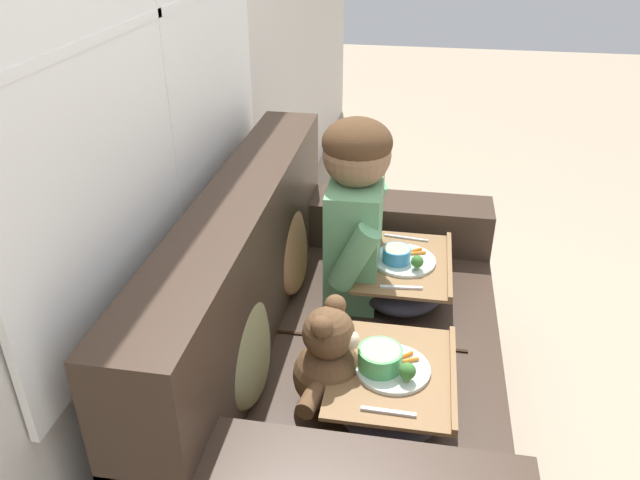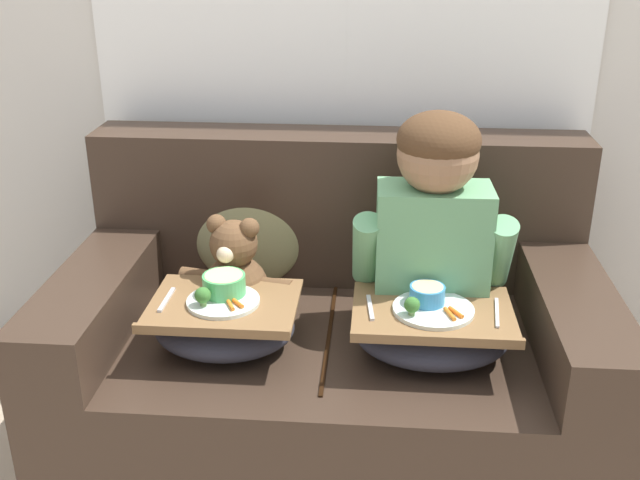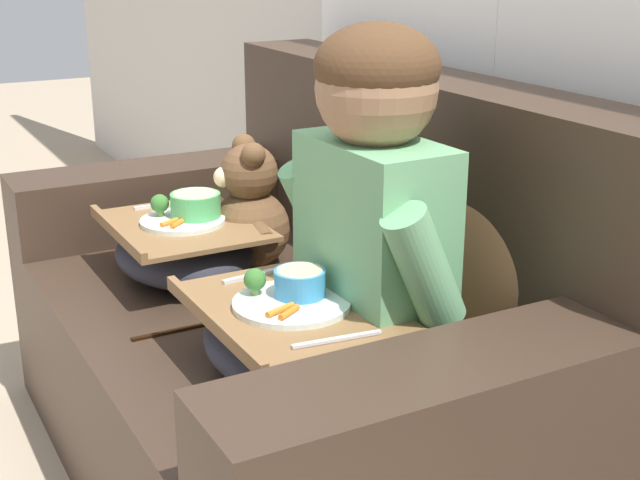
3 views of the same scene
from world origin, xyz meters
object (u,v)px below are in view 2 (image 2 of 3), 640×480
at_px(lap_tray_child, 432,332).
at_px(couch, 332,347).
at_px(throw_pillow_behind_child, 426,237).
at_px(child_figure, 434,214).
at_px(teddy_bear, 235,276).
at_px(throw_pillow_behind_teddy, 248,231).
at_px(lap_tray_teddy, 224,322).

bearing_deg(lap_tray_child, couch, 144.89).
height_order(throw_pillow_behind_child, child_figure, child_figure).
relative_size(child_figure, teddy_bear, 1.82).
bearing_deg(teddy_bear, lap_tray_child, -16.59).
bearing_deg(couch, child_figure, -5.36).
bearing_deg(child_figure, teddy_bear, -179.67).
bearing_deg(couch, throw_pillow_behind_teddy, 143.02).
bearing_deg(couch, teddy_bear, -174.01).
bearing_deg(couch, throw_pillow_behind_child, 36.98).
bearing_deg(throw_pillow_behind_teddy, throw_pillow_behind_child, 0.00).
bearing_deg(throw_pillow_behind_teddy, teddy_bear, -90.21).
relative_size(lap_tray_child, lap_tray_teddy, 1.07).
relative_size(throw_pillow_behind_child, lap_tray_child, 0.92).
bearing_deg(child_figure, throw_pillow_behind_child, 90.01).
xyz_separation_m(couch, child_figure, (0.30, -0.03, 0.49)).
relative_size(couch, throw_pillow_behind_teddy, 4.06).
distance_m(throw_pillow_behind_teddy, child_figure, 0.68).
xyz_separation_m(couch, throw_pillow_behind_teddy, (-0.30, 0.23, 0.31)).
distance_m(throw_pillow_behind_child, lap_tray_child, 0.45).
bearing_deg(lap_tray_teddy, couch, 34.87).
bearing_deg(throw_pillow_behind_child, child_figure, -89.99).
height_order(child_figure, lap_tray_child, child_figure).
xyz_separation_m(teddy_bear, lap_tray_teddy, (0.00, -0.18, -0.06)).
distance_m(throw_pillow_behind_child, child_figure, 0.31).
distance_m(throw_pillow_behind_child, throw_pillow_behind_teddy, 0.60).
xyz_separation_m(child_figure, lap_tray_child, (-0.00, -0.18, -0.29)).
distance_m(child_figure, teddy_bear, 0.64).
relative_size(throw_pillow_behind_teddy, lap_tray_child, 0.89).
xyz_separation_m(throw_pillow_behind_teddy, lap_tray_teddy, (-0.00, -0.44, -0.11)).
distance_m(lap_tray_child, lap_tray_teddy, 0.60).
height_order(teddy_bear, lap_tray_teddy, teddy_bear).
xyz_separation_m(throw_pillow_behind_child, lap_tray_child, (-0.00, -0.44, -0.11)).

